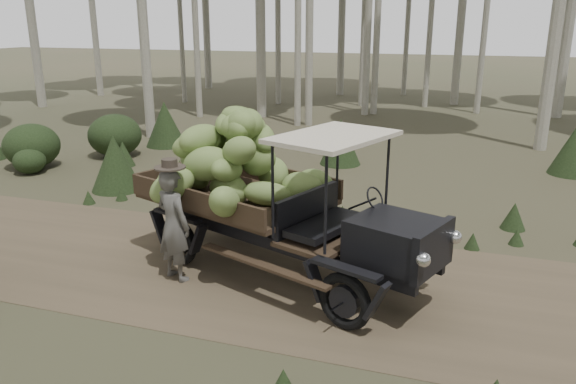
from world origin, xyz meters
name	(u,v)px	position (x,y,z in m)	size (l,w,h in m)	color
ground	(269,275)	(0.00, 0.00, 0.00)	(120.00, 120.00, 0.00)	#473D2B
dirt_track	(269,275)	(0.00, 0.00, 0.00)	(70.00, 4.00, 0.01)	brown
banana_truck	(255,176)	(-0.34, 0.36, 1.49)	(5.31, 3.37, 2.64)	black
farmer	(173,224)	(-1.32, -0.54, 0.90)	(0.75, 0.63, 1.91)	#4F4D49
undergrowth	(111,199)	(-3.60, 1.10, 0.57)	(24.85, 21.20, 1.40)	#233319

